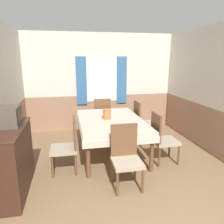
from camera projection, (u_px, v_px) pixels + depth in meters
name	position (u px, v px, depth m)	size (l,w,h in m)	color
wall_back	(101.00, 82.00, 5.93)	(4.36, 0.10, 2.60)	silver
wall_right	(217.00, 92.00, 4.29)	(0.05, 4.62, 2.60)	silver
dining_table	(111.00, 124.00, 4.44)	(1.29, 1.97, 0.74)	beige
chair_right_far	(142.00, 121.00, 5.19)	(0.44, 0.44, 0.96)	brown
chair_head_near	(126.00, 155.00, 3.32)	(0.44, 0.44, 0.96)	brown
chair_head_window	(102.00, 116.00, 5.62)	(0.44, 0.44, 0.96)	brown
chair_left_near	(68.00, 144.00, 3.76)	(0.44, 0.44, 0.96)	brown
chair_right_near	(162.00, 137.00, 4.09)	(0.44, 0.44, 0.96)	brown
sideboard	(10.00, 160.00, 3.15)	(0.46, 1.18, 0.99)	#3D2319
tv	(9.00, 116.00, 3.10)	(0.29, 0.37, 0.28)	#51473D
vase	(107.00, 114.00, 4.41)	(0.16, 0.16, 0.20)	#B26B38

